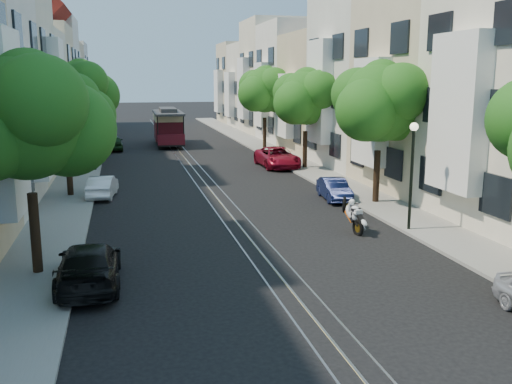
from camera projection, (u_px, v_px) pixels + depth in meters
ground at (183, 156)px, 43.92m from camera, size 200.00×200.00×0.00m
sidewalk_east at (274, 153)px, 45.52m from camera, size 2.50×80.00×0.12m
sidewalk_west at (86, 158)px, 42.29m from camera, size 2.50×80.00×0.12m
rail_left at (176, 156)px, 43.79m from camera, size 0.06×80.00×0.02m
rail_slot at (183, 156)px, 43.91m from camera, size 0.06×80.00×0.02m
rail_right at (191, 156)px, 44.04m from camera, size 0.06×80.00×0.02m
lane_line at (183, 156)px, 43.92m from camera, size 0.08×80.00×0.01m
townhouses_east at (331, 87)px, 45.46m from camera, size 7.75×72.00×12.00m
townhouses_west at (13, 90)px, 40.18m from camera, size 7.75×72.00×11.76m
tree_e_b at (381, 104)px, 26.44m from camera, size 4.93×4.08×6.68m
tree_e_c at (307, 99)px, 36.97m from camera, size 4.84×3.99×6.52m
tree_e_d at (266, 91)px, 47.42m from camera, size 5.01×4.16×6.85m
tree_w_a at (28, 120)px, 16.55m from camera, size 4.93×4.08×6.68m
tree_w_b at (66, 110)px, 28.07m from camera, size 4.72×3.87×6.27m
tree_w_c at (80, 91)px, 38.44m from camera, size 5.13×4.28×7.09m
tree_w_d at (89, 94)px, 49.03m from camera, size 4.84×3.99×6.52m
lamp_east at (412, 160)px, 21.85m from camera, size 0.32×0.32×4.16m
lamp_west at (93, 127)px, 36.22m from camera, size 0.32×0.32×4.16m
sportbike_rider at (353, 214)px, 22.15m from camera, size 0.56×1.72×1.39m
cable_car at (168, 125)px, 50.92m from camera, size 2.60×7.90×3.02m
parked_car_e_mid at (334, 189)px, 28.19m from camera, size 1.45×3.33×1.06m
parked_car_e_far at (277, 157)px, 38.42m from camera, size 2.34×4.93×1.36m
parked_car_w_near at (89, 265)px, 16.48m from camera, size 1.79×4.35×1.26m
parked_car_w_mid at (103, 186)px, 28.78m from camera, size 1.56×3.48×1.11m
parked_car_w_far at (113, 143)px, 47.27m from camera, size 1.63×3.84×1.29m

